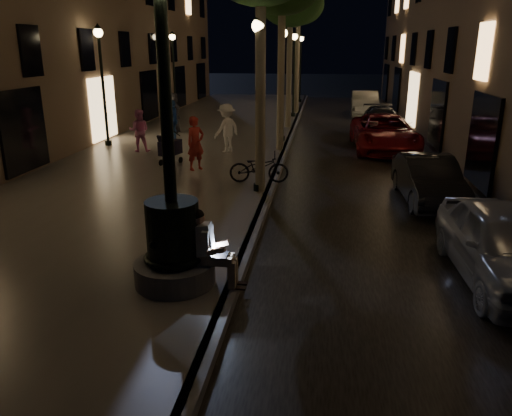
% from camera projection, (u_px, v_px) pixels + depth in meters
% --- Properties ---
extents(ground, '(120.00, 120.00, 0.00)m').
position_uv_depth(ground, '(287.00, 150.00, 20.94)').
color(ground, black).
rests_on(ground, ground).
extents(cobble_lane, '(6.00, 45.00, 0.02)m').
position_uv_depth(cobble_lane, '(359.00, 151.00, 20.57)').
color(cobble_lane, black).
rests_on(cobble_lane, ground).
extents(promenade, '(8.00, 45.00, 0.20)m').
position_uv_depth(promenade, '(194.00, 145.00, 21.41)').
color(promenade, '#68625B').
rests_on(promenade, ground).
extents(curb_strip, '(0.25, 45.00, 0.20)m').
position_uv_depth(curb_strip, '(287.00, 147.00, 20.91)').
color(curb_strip, '#59595B').
rests_on(curb_strip, ground).
extents(fountain_lamppost, '(1.40, 1.40, 5.21)m').
position_uv_depth(fountain_lamppost, '(173.00, 228.00, 8.44)').
color(fountain_lamppost, '#59595B').
rests_on(fountain_lamppost, promenade).
extents(seated_man_laptop, '(1.00, 0.34, 1.37)m').
position_uv_depth(seated_man_laptop, '(209.00, 246.00, 8.45)').
color(seated_man_laptop, gray).
rests_on(seated_man_laptop, promenade).
extents(tree_third, '(3.00, 3.00, 7.20)m').
position_uv_depth(tree_third, '(290.00, 2.00, 23.79)').
color(tree_third, '#6B604C').
rests_on(tree_third, promenade).
extents(tree_far, '(3.00, 3.00, 7.50)m').
position_uv_depth(tree_far, '(299.00, 5.00, 29.35)').
color(tree_far, '#6B604C').
rests_on(tree_far, promenade).
extents(lamp_curb_a, '(0.36, 0.36, 4.81)m').
position_uv_depth(lamp_curb_a, '(259.00, 82.00, 13.38)').
color(lamp_curb_a, black).
rests_on(lamp_curb_a, promenade).
extents(lamp_curb_b, '(0.36, 0.36, 4.81)m').
position_uv_depth(lamp_curb_b, '(283.00, 69.00, 20.92)').
color(lamp_curb_b, black).
rests_on(lamp_curb_b, promenade).
extents(lamp_curb_c, '(0.36, 0.36, 4.81)m').
position_uv_depth(lamp_curb_c, '(294.00, 63.00, 28.46)').
color(lamp_curb_c, black).
rests_on(lamp_curb_c, promenade).
extents(lamp_curb_d, '(0.36, 0.36, 4.81)m').
position_uv_depth(lamp_curb_d, '(301.00, 59.00, 36.00)').
color(lamp_curb_d, black).
rests_on(lamp_curb_d, promenade).
extents(lamp_left_b, '(0.36, 0.36, 4.81)m').
position_uv_depth(lamp_left_b, '(102.00, 70.00, 19.92)').
color(lamp_left_b, black).
rests_on(lamp_left_b, promenade).
extents(lamp_left_c, '(0.36, 0.36, 4.81)m').
position_uv_depth(lamp_left_c, '(173.00, 62.00, 29.35)').
color(lamp_left_c, black).
rests_on(lamp_left_c, promenade).
extents(stroller, '(0.69, 1.17, 1.18)m').
position_uv_depth(stroller, '(170.00, 148.00, 17.29)').
color(stroller, black).
rests_on(stroller, promenade).
extents(car_front, '(1.82, 4.21, 1.42)m').
position_uv_depth(car_front, '(504.00, 245.00, 9.06)').
color(car_front, '#A5A7AC').
rests_on(car_front, ground).
extents(car_second, '(1.55, 3.95, 1.28)m').
position_uv_depth(car_second, '(428.00, 180.00, 13.74)').
color(car_second, black).
rests_on(car_second, ground).
extents(car_third, '(2.62, 5.37, 1.47)m').
position_uv_depth(car_third, '(384.00, 133.00, 20.57)').
color(car_third, maroon).
rests_on(car_third, ground).
extents(car_rear, '(1.81, 4.41, 1.28)m').
position_uv_depth(car_rear, '(381.00, 121.00, 24.61)').
color(car_rear, '#2C2C31').
rests_on(car_rear, ground).
extents(car_fifth, '(1.73, 4.60, 1.50)m').
position_uv_depth(car_fifth, '(365.00, 103.00, 30.95)').
color(car_fifth, '#A3A49E').
rests_on(car_fifth, ground).
extents(pedestrian_red, '(0.75, 0.77, 1.78)m').
position_uv_depth(pedestrian_red, '(196.00, 143.00, 16.46)').
color(pedestrian_red, '#A92821').
rests_on(pedestrian_red, promenade).
extents(pedestrian_pink, '(0.88, 0.73, 1.64)m').
position_uv_depth(pedestrian_pink, '(139.00, 131.00, 19.38)').
color(pedestrian_pink, pink).
rests_on(pedestrian_pink, promenade).
extents(pedestrian_white, '(1.25, 1.38, 1.86)m').
position_uv_depth(pedestrian_white, '(227.00, 128.00, 19.25)').
color(pedestrian_white, white).
rests_on(pedestrian_white, promenade).
extents(pedestrian_blue, '(0.64, 1.09, 1.74)m').
position_uv_depth(pedestrian_blue, '(173.00, 120.00, 21.76)').
color(pedestrian_blue, '#274F92').
rests_on(pedestrian_blue, promenade).
extents(pedestrian_dark, '(0.61, 0.92, 1.87)m').
position_uv_depth(pedestrian_dark, '(174.00, 113.00, 23.68)').
color(pedestrian_dark, '#2E2D31').
rests_on(pedestrian_dark, promenade).
extents(bicycle, '(1.83, 0.80, 0.94)m').
position_uv_depth(bicycle, '(259.00, 167.00, 15.03)').
color(bicycle, black).
rests_on(bicycle, promenade).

